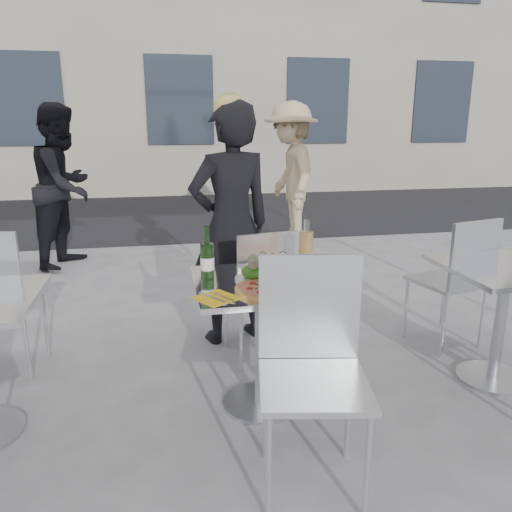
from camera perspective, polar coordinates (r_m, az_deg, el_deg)
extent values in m
plane|color=slate|center=(3.01, 0.57, -16.57)|extent=(80.00, 80.00, 0.00)
cube|color=black|center=(9.16, -7.63, 5.10)|extent=(24.00, 5.00, 0.00)
cylinder|color=#B7BABF|center=(3.01, 0.57, -16.37)|extent=(0.44, 0.44, 0.02)
cylinder|color=#B7BABF|center=(2.84, 0.59, -10.19)|extent=(0.07, 0.07, 0.72)
cube|color=silver|center=(2.70, 0.61, -3.18)|extent=(0.72, 0.72, 0.03)
cylinder|color=#B7BABF|center=(3.58, 25.41, -12.45)|extent=(0.44, 0.44, 0.02)
cylinder|color=#B7BABF|center=(3.44, 26.08, -7.13)|extent=(0.07, 0.07, 0.72)
cube|color=silver|center=(3.33, 26.81, -1.28)|extent=(0.72, 0.72, 0.03)
cylinder|color=silver|center=(3.69, 1.86, -6.49)|extent=(0.02, 0.02, 0.45)
cylinder|color=silver|center=(3.58, -3.50, -7.19)|extent=(0.02, 0.02, 0.45)
cylinder|color=silver|center=(3.39, 4.10, -8.58)|extent=(0.02, 0.02, 0.45)
cylinder|color=silver|center=(3.27, -1.71, -9.45)|extent=(0.02, 0.02, 0.45)
cube|color=silver|center=(3.39, 0.19, -4.26)|extent=(0.48, 0.48, 0.02)
cube|color=silver|center=(3.13, 1.50, -1.35)|extent=(0.42, 0.09, 0.45)
cylinder|color=silver|center=(2.16, 1.48, -23.10)|extent=(0.03, 0.03, 0.49)
cylinder|color=silver|center=(2.21, 12.63, -22.52)|extent=(0.03, 0.03, 0.49)
cylinder|color=silver|center=(2.48, 1.11, -17.45)|extent=(0.03, 0.03, 0.49)
cylinder|color=silver|center=(2.53, 10.52, -17.10)|extent=(0.03, 0.03, 0.49)
cube|color=silver|center=(2.20, 6.65, -14.41)|extent=(0.54, 0.54, 0.03)
cube|color=silver|center=(2.29, 6.12, -5.81)|extent=(0.46, 0.11, 0.49)
cylinder|color=silver|center=(3.78, -22.92, -6.99)|extent=(0.03, 0.03, 0.47)
cylinder|color=silver|center=(3.45, -24.71, -9.30)|extent=(0.03, 0.03, 0.47)
cube|color=silver|center=(3.60, -27.04, -4.42)|extent=(0.48, 0.48, 0.03)
cylinder|color=silver|center=(4.15, 20.60, -4.84)|extent=(0.02, 0.02, 0.46)
cylinder|color=silver|center=(3.91, 16.76, -5.76)|extent=(0.02, 0.02, 0.46)
cylinder|color=silver|center=(3.93, 24.46, -6.42)|extent=(0.02, 0.02, 0.46)
cylinder|color=silver|center=(3.66, 20.63, -7.53)|extent=(0.02, 0.02, 0.46)
cube|color=silver|center=(3.83, 20.95, -2.72)|extent=(0.53, 0.53, 0.03)
cube|color=silver|center=(3.63, 23.75, 0.09)|extent=(0.43, 0.13, 0.46)
imported|color=black|center=(3.57, -2.87, 3.46)|extent=(0.72, 0.58, 1.72)
imported|color=black|center=(5.94, -21.03, 7.44)|extent=(0.93, 1.04, 1.78)
imported|color=tan|center=(6.39, 3.95, 9.10)|extent=(0.70, 1.19, 1.82)
cylinder|color=#E4B759|center=(2.54, 1.25, -3.83)|extent=(0.33, 0.33, 0.02)
cylinder|color=beige|center=(2.53, 1.25, -3.61)|extent=(0.29, 0.29, 0.00)
cylinder|color=white|center=(2.92, 2.25, -1.33)|extent=(0.36, 0.36, 0.01)
cylinder|color=#E4B759|center=(2.92, 2.26, -1.04)|extent=(0.32, 0.32, 0.02)
cylinder|color=beige|center=(2.91, 2.26, -0.85)|extent=(0.28, 0.28, 0.00)
cylinder|color=white|center=(2.72, -0.12, -2.57)|extent=(0.22, 0.22, 0.01)
ellipsoid|color=#256C1B|center=(2.71, -0.12, -1.79)|extent=(0.15, 0.15, 0.08)
sphere|color=#B21914|center=(2.73, 0.63, -1.42)|extent=(0.03, 0.03, 0.03)
cylinder|color=#264F1D|center=(2.71, -5.59, -0.64)|extent=(0.07, 0.07, 0.20)
cone|color=#264F1D|center=(2.68, -5.64, 1.42)|extent=(0.07, 0.07, 0.03)
cylinder|color=#264F1D|center=(2.67, -5.67, 2.35)|extent=(0.03, 0.03, 0.10)
cylinder|color=silver|center=(2.71, -5.58, -0.84)|extent=(0.07, 0.08, 0.07)
cylinder|color=tan|center=(2.91, 5.72, 0.70)|extent=(0.08, 0.08, 0.22)
cylinder|color=white|center=(2.88, 5.80, 3.40)|extent=(0.03, 0.03, 0.08)
cylinder|color=white|center=(2.77, 3.34, -1.45)|extent=(0.06, 0.06, 0.09)
cylinder|color=silver|center=(2.75, 3.36, -0.39)|extent=(0.06, 0.06, 0.02)
cylinder|color=white|center=(2.67, -0.30, -3.02)|extent=(0.06, 0.06, 0.00)
cylinder|color=white|center=(2.65, -0.30, -2.14)|extent=(0.01, 0.01, 0.09)
ellipsoid|color=white|center=(2.63, -0.31, -0.69)|extent=(0.07, 0.07, 0.08)
ellipsoid|color=beige|center=(2.64, -0.31, -0.89)|extent=(0.05, 0.05, 0.05)
cylinder|color=white|center=(2.73, 0.72, -2.59)|extent=(0.06, 0.06, 0.00)
cylinder|color=white|center=(2.72, 0.73, -1.72)|extent=(0.01, 0.01, 0.09)
ellipsoid|color=white|center=(2.70, 0.73, -0.30)|extent=(0.07, 0.07, 0.08)
ellipsoid|color=beige|center=(2.70, 0.73, -0.51)|extent=(0.05, 0.05, 0.05)
cylinder|color=white|center=(2.69, 1.89, -2.86)|extent=(0.06, 0.06, 0.00)
cylinder|color=white|center=(2.68, 1.90, -1.99)|extent=(0.01, 0.01, 0.09)
ellipsoid|color=white|center=(2.66, 1.91, -0.55)|extent=(0.07, 0.07, 0.08)
ellipsoid|color=#410909|center=(2.66, 1.91, -0.75)|extent=(0.05, 0.05, 0.05)
cylinder|color=white|center=(2.73, 3.05, -2.60)|extent=(0.06, 0.06, 0.00)
cylinder|color=white|center=(2.72, 3.06, -1.74)|extent=(0.01, 0.01, 0.09)
ellipsoid|color=white|center=(2.70, 3.08, -0.32)|extent=(0.07, 0.07, 0.08)
ellipsoid|color=#410909|center=(2.70, 3.08, -0.52)|extent=(0.05, 0.05, 0.05)
cube|color=yellow|center=(2.45, -4.57, -4.77)|extent=(0.25, 0.25, 0.00)
cube|color=#B7BABF|center=(2.44, -5.04, -4.71)|extent=(0.12, 0.18, 0.00)
cube|color=#B7BABF|center=(2.45, -3.87, -4.64)|extent=(0.11, 0.16, 0.00)
cube|color=yellow|center=(2.58, 6.62, -3.74)|extent=(0.24, 0.24, 0.00)
cube|color=#B7BABF|center=(2.58, 6.20, -3.68)|extent=(0.11, 0.18, 0.00)
cube|color=#B7BABF|center=(2.59, 7.25, -3.61)|extent=(0.09, 0.16, 0.00)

